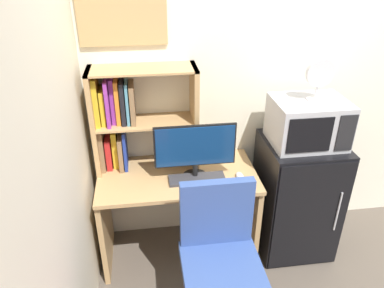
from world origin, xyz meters
TOP-DOWN VIEW (x-y plane):
  - wall_back at (0.40, 0.02)m, footprint 6.40×0.04m
  - wall_left at (-1.62, -1.60)m, footprint 0.04×4.40m
  - desk at (-0.99, -0.29)m, footprint 1.11×0.58m
  - hutch_bookshelf at (-1.31, -0.12)m, footprint 0.71×0.26m
  - monitor at (-0.88, -0.35)m, footprint 0.55×0.17m
  - keyboard at (-0.87, -0.38)m, footprint 0.38×0.13m
  - computer_mouse at (-0.57, -0.40)m, footprint 0.05×0.10m
  - mini_fridge at (-0.10, -0.32)m, footprint 0.54×0.54m
  - microwave at (-0.10, -0.31)m, footprint 0.49×0.39m
  - desk_fan at (-0.07, -0.32)m, footprint 0.18×0.11m
  - desk_chair at (-0.81, -0.92)m, footprint 0.53×0.53m
  - wall_corkboard at (-1.29, -0.01)m, footprint 0.56×0.02m

SIDE VIEW (x-z plane):
  - desk_chair at x=-0.81m, z-range -0.06..0.91m
  - mini_fridge at x=-0.10m, z-range 0.00..0.92m
  - desk at x=-0.99m, z-range 0.13..0.86m
  - keyboard at x=-0.87m, z-range 0.72..0.74m
  - computer_mouse at x=-0.57m, z-range 0.72..0.75m
  - monitor at x=-0.88m, z-range 0.75..1.15m
  - microwave at x=-0.10m, z-range 0.92..1.24m
  - hutch_bookshelf at x=-1.31m, z-range 0.74..1.47m
  - wall_back at x=0.40m, z-range 0.00..2.60m
  - wall_left at x=-1.62m, z-range 0.00..2.60m
  - desk_fan at x=-0.07m, z-range 1.26..1.54m
  - wall_corkboard at x=-1.29m, z-range 1.56..1.99m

